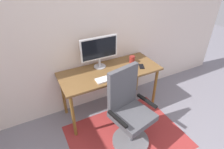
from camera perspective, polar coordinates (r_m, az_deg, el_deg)
wall_back at (r=2.64m, az=-12.48°, el=13.25°), size 6.00×0.10×2.60m
area_rug at (r=2.75m, az=4.54°, el=-18.55°), size 1.55×1.18×0.01m
desk at (r=2.72m, az=-0.55°, el=-0.14°), size 1.48×0.62×0.75m
monitor at (r=2.64m, az=-4.01°, el=7.76°), size 0.56×0.18×0.47m
keyboard at (r=2.50m, az=-0.34°, el=-0.95°), size 0.43×0.13×0.02m
computer_mouse at (r=2.64m, az=5.43°, el=1.04°), size 0.06×0.10×0.03m
coffee_cup at (r=2.88m, az=6.23°, el=4.71°), size 0.08×0.08×0.11m
cell_phone at (r=2.81m, az=9.12°, el=2.50°), size 0.12×0.16×0.01m
office_chair at (r=2.38m, az=5.25°, el=-12.36°), size 0.58×0.53×1.09m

